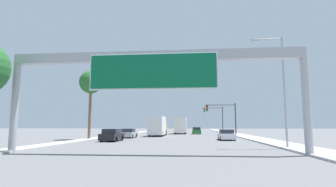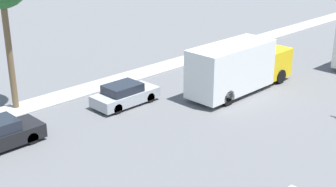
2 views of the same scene
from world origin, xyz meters
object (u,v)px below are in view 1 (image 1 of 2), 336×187
at_px(car_far_right, 129,133).
at_px(street_lamp_right, 280,82).
at_px(car_far_center, 112,135).
at_px(traffic_light_mid_block, 216,115).
at_px(car_near_left, 226,135).
at_px(truck_box_secondary, 181,126).
at_px(traffic_light_near_intersection, 225,113).
at_px(car_near_center, 197,131).
at_px(truck_box_primary, 158,126).
at_px(sign_gantry, 153,70).
at_px(palm_tree_background, 91,83).

height_order(car_far_right, street_lamp_right, street_lamp_right).
height_order(car_far_center, traffic_light_mid_block, traffic_light_mid_block).
bearing_deg(car_near_left, car_far_right, 162.40).
bearing_deg(truck_box_secondary, traffic_light_near_intersection, -52.69).
height_order(car_near_left, car_near_center, car_near_center).
bearing_deg(truck_box_primary, traffic_light_mid_block, 60.19).
bearing_deg(traffic_light_near_intersection, street_lamp_right, -86.21).
relative_size(car_near_center, truck_box_secondary, 0.57).
bearing_deg(sign_gantry, street_lamp_right, 27.01).
distance_m(truck_box_secondary, traffic_light_mid_block, 12.78).
bearing_deg(car_far_center, car_far_right, 90.00).
distance_m(palm_tree_background, street_lamp_right, 24.15).
xyz_separation_m(car_near_left, street_lamp_right, (3.05, -12.32, 4.87)).
relative_size(car_near_center, traffic_light_near_intersection, 0.81).
height_order(car_near_center, truck_box_primary, truck_box_primary).
distance_m(traffic_light_near_intersection, traffic_light_mid_block, 20.01).
relative_size(truck_box_primary, traffic_light_near_intersection, 1.53).
bearing_deg(truck_box_secondary, street_lamp_right, -74.40).
bearing_deg(sign_gantry, truck_box_secondary, 90.00).
bearing_deg(traffic_light_mid_block, truck_box_primary, -119.81).
height_order(traffic_light_near_intersection, street_lamp_right, street_lamp_right).
distance_m(car_near_center, palm_tree_background, 28.83).
bearing_deg(truck_box_primary, traffic_light_near_intersection, 6.08).
bearing_deg(traffic_light_near_intersection, car_far_center, -132.95).
bearing_deg(street_lamp_right, truck_box_primary, 119.74).
bearing_deg(truck_box_secondary, traffic_light_mid_block, 45.99).
bearing_deg(car_far_right, car_near_center, 60.62).
height_order(car_near_left, truck_box_primary, truck_box_primary).
xyz_separation_m(car_far_right, traffic_light_near_intersection, (15.39, 8.21, 3.35)).
distance_m(car_far_right, traffic_light_near_intersection, 17.77).
xyz_separation_m(car_near_left, palm_tree_background, (-18.08, -0.81, 6.96)).
relative_size(truck_box_primary, truck_box_secondary, 1.09).
height_order(car_far_right, traffic_light_near_intersection, traffic_light_near_intersection).
height_order(car_far_center, car_near_left, car_far_center).
height_order(car_near_center, street_lamp_right, street_lamp_right).
distance_m(truck_box_primary, truck_box_secondary, 12.77).
bearing_deg(traffic_light_mid_block, car_near_left, -92.95).
height_order(truck_box_primary, traffic_light_near_intersection, traffic_light_near_intersection).
height_order(sign_gantry, car_far_center, sign_gantry).
relative_size(sign_gantry, truck_box_primary, 2.30).
xyz_separation_m(car_near_center, palm_tree_background, (-14.58, -23.90, 6.91)).
distance_m(car_far_right, traffic_light_mid_block, 32.50).
xyz_separation_m(car_far_right, street_lamp_right, (17.05, -16.76, 4.85)).
bearing_deg(car_near_left, car_far_center, -164.51).
xyz_separation_m(car_far_center, car_near_center, (10.50, 26.97, -0.01)).
bearing_deg(car_far_center, sign_gantry, -62.70).
relative_size(car_near_left, traffic_light_near_intersection, 0.80).
height_order(car_near_left, truck_box_secondary, truck_box_secondary).
height_order(sign_gantry, car_near_center, sign_gantry).
height_order(car_near_left, street_lamp_right, street_lamp_right).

